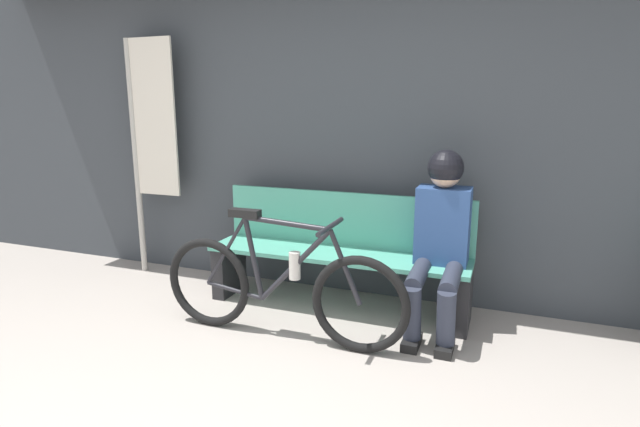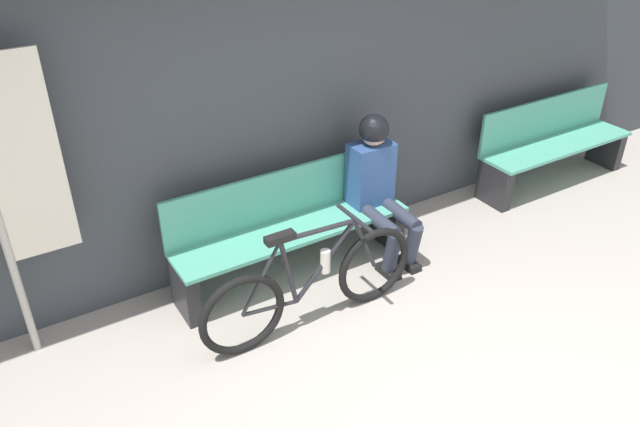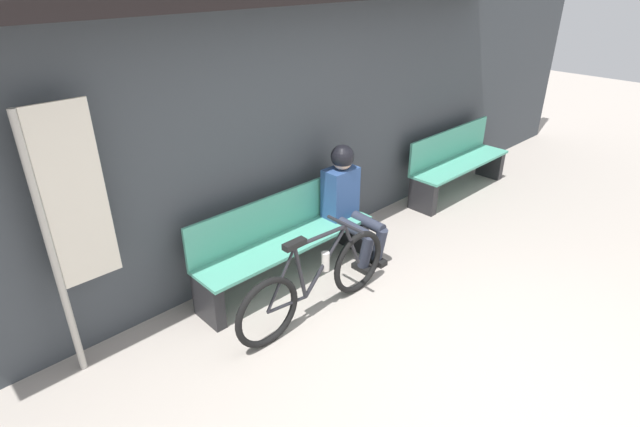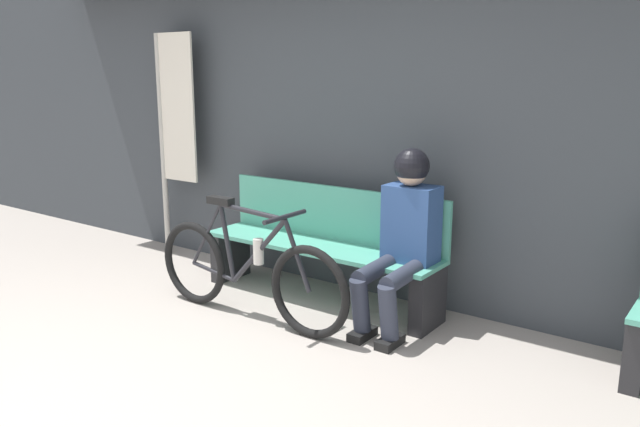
{
  "view_description": "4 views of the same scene",
  "coord_description": "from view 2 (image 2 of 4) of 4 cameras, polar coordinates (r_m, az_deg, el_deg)",
  "views": [
    {
      "loc": [
        1.01,
        -1.29,
        1.47
      ],
      "look_at": [
        -0.11,
        1.66,
        0.76
      ],
      "focal_mm": 28.0,
      "sensor_mm": 36.0,
      "label": 1
    },
    {
      "loc": [
        -2.0,
        -1.54,
        2.91
      ],
      "look_at": [
        -0.06,
        1.6,
        0.71
      ],
      "focal_mm": 35.0,
      "sensor_mm": 36.0,
      "label": 2
    },
    {
      "loc": [
        -2.64,
        -1.15,
        2.72
      ],
      "look_at": [
        -0.08,
        1.51,
        0.86
      ],
      "focal_mm": 28.0,
      "sensor_mm": 36.0,
      "label": 3
    },
    {
      "loc": [
        2.47,
        -1.58,
        1.64
      ],
      "look_at": [
        0.03,
        1.78,
        0.7
      ],
      "focal_mm": 35.0,
      "sensor_mm": 36.0,
      "label": 4
    }
  ],
  "objects": [
    {
      "name": "bicycle",
      "position": [
        4.25,
        -0.72,
        -6.57
      ],
      "size": [
        1.65,
        0.4,
        0.82
      ],
      "color": "black",
      "rests_on": "ground_plane"
    },
    {
      "name": "person_seated",
      "position": [
        4.85,
        5.33,
        3.11
      ],
      "size": [
        0.34,
        0.65,
        1.18
      ],
      "color": "#2D3342",
      "rests_on": "ground_plane"
    },
    {
      "name": "banner_pole",
      "position": [
        4.03,
        -26.01,
        2.72
      ],
      "size": [
        0.45,
        0.05,
        1.97
      ],
      "color": "#B7B2A8",
      "rests_on": "ground_plane"
    },
    {
      "name": "park_bench_far",
      "position": [
        6.49,
        20.48,
        5.88
      ],
      "size": [
        1.69,
        0.42,
        0.83
      ],
      "color": "#51A88E",
      "rests_on": "ground_plane"
    },
    {
      "name": "park_bench_near",
      "position": [
        4.73,
        -2.78,
        -1.39
      ],
      "size": [
        1.87,
        0.42,
        0.83
      ],
      "color": "#51A88E",
      "rests_on": "ground_plane"
    },
    {
      "name": "storefront_wall",
      "position": [
        4.54,
        -4.45,
        14.75
      ],
      "size": [
        12.0,
        0.56,
        3.2
      ],
      "color": "#3D4247",
      "rests_on": "ground_plane"
    }
  ]
}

